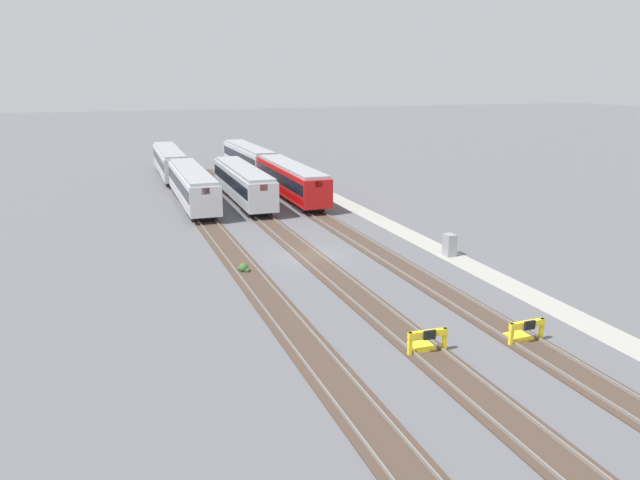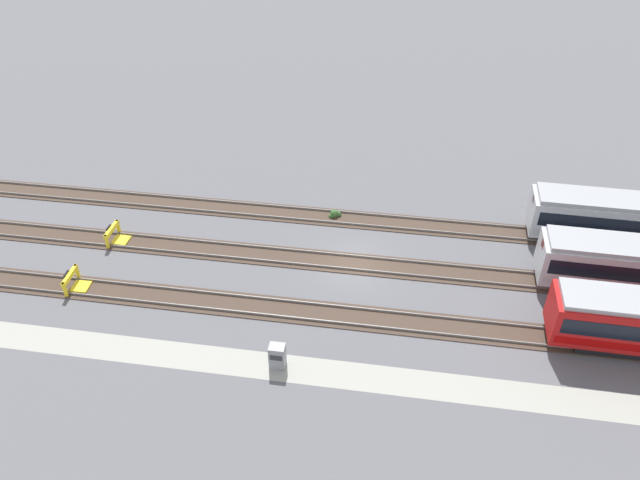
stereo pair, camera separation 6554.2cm
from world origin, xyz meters
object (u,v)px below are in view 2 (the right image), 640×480
object	(u,v)px
bumper_stop_nearest_track	(75,282)
weed_clump	(335,214)
bumper_stop_near_inner_track	(116,235)
electrical_cabinet	(277,356)

from	to	relation	value
bumper_stop_nearest_track	weed_clump	bearing A→B (deg)	33.70
bumper_stop_nearest_track	bumper_stop_near_inner_track	world-z (taller)	same
bumper_stop_nearest_track	electrical_cabinet	xyz separation A→B (m)	(14.36, -4.51, 0.29)
electrical_cabinet	weed_clump	world-z (taller)	electrical_cabinet
bumper_stop_near_inner_track	electrical_cabinet	size ratio (longest dim) A/B	1.25
bumper_stop_nearest_track	weed_clump	size ratio (longest dim) A/B	2.18
bumper_stop_nearest_track	weed_clump	xyz separation A→B (m)	(15.64, 10.43, -0.27)
bumper_stop_nearest_track	bumper_stop_near_inner_track	size ratio (longest dim) A/B	1.00
bumper_stop_nearest_track	electrical_cabinet	size ratio (longest dim) A/B	1.25
bumper_stop_near_inner_track	weed_clump	world-z (taller)	bumper_stop_near_inner_track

